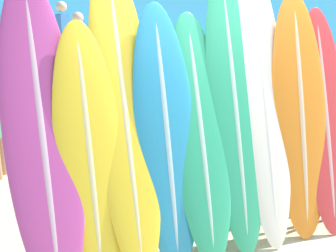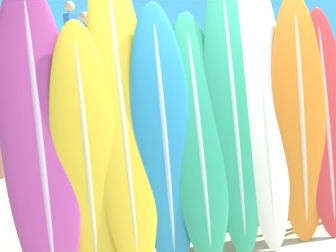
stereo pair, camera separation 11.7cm
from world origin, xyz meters
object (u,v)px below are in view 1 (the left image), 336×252
surfboard_slot_2 (125,120)px  person_mid_beach (64,38)px  surfboard_slot_6 (264,107)px  surfboard_slot_7 (300,118)px  surfboard_slot_0 (42,138)px  surfboard_rack (201,199)px  surfboard_slot_5 (235,116)px  person_far_right (80,52)px  surfboard_slot_1 (90,156)px  surfboard_slot_4 (201,139)px  surfboard_slot_3 (166,139)px  person_near_water (239,74)px  surfboard_slot_8 (325,122)px

surfboard_slot_2 → person_mid_beach: bearing=84.9°
surfboard_slot_6 → surfboard_slot_7: (0.36, -0.05, -0.13)m
surfboard_slot_0 → person_mid_beach: surfboard_slot_0 is taller
surfboard_rack → surfboard_slot_5: size_ratio=1.23×
person_mid_beach → person_far_right: 1.67m
surfboard_slot_1 → surfboard_slot_4: 0.95m
surfboard_slot_2 → surfboard_slot_0: bearing=-178.3°
surfboard_slot_1 → surfboard_slot_5: 1.30m
surfboard_slot_1 → surfboard_slot_4: (0.95, 0.01, 0.02)m
surfboard_slot_3 → surfboard_slot_5: bearing=3.4°
surfboard_slot_0 → surfboard_slot_6: (1.92, -0.00, 0.05)m
surfboard_rack → surfboard_slot_7: (0.99, 0.02, 0.63)m
surfboard_slot_2 → surfboard_slot_7: size_ratio=1.13×
surfboard_slot_5 → person_far_right: (-0.28, 5.68, -0.29)m
surfboard_slot_7 → person_far_right: bearing=99.3°
surfboard_slot_2 → surfboard_slot_5: bearing=-2.0°
surfboard_slot_4 → surfboard_slot_7: (1.00, 0.00, 0.08)m
surfboard_slot_4 → person_near_water: bearing=55.8°
surfboard_slot_4 → surfboard_slot_7: 1.00m
surfboard_slot_0 → person_far_right: 5.82m
person_mid_beach → surfboard_rack: bearing=-128.2°
surfboard_slot_1 → surfboard_slot_6: 1.61m
surfboard_slot_6 → person_far_right: size_ratio=1.50×
surfboard_slot_0 → surfboard_slot_4: surfboard_slot_0 is taller
surfboard_slot_5 → surfboard_slot_7: 0.66m
surfboard_slot_1 → person_near_water: (3.08, 3.14, -0.20)m
surfboard_slot_0 → surfboard_slot_3: 0.98m
surfboard_rack → surfboard_slot_6: 0.99m
surfboard_slot_2 → person_far_right: size_ratio=1.51×
surfboard_slot_5 → surfboard_slot_6: (0.30, 0.01, 0.05)m
surfboard_slot_6 → person_near_water: surfboard_slot_6 is taller
surfboard_slot_7 → surfboard_slot_4: bearing=-179.8°
surfboard_rack → surfboard_slot_7: surfboard_slot_7 is taller
surfboard_rack → surfboard_slot_6: surfboard_slot_6 is taller
surfboard_slot_5 → person_far_right: bearing=92.9°
surfboard_slot_1 → surfboard_slot_8: size_ratio=0.98×
surfboard_rack → person_near_water: person_near_water is taller
surfboard_slot_0 → surfboard_slot_5: surfboard_slot_0 is taller
surfboard_rack → surfboard_slot_2: 1.00m
surfboard_slot_0 → person_near_water: (3.41, 3.07, -0.37)m
surfboard_slot_2 → person_near_water: size_ratio=1.66×
person_far_right → person_near_water: bearing=-68.3°
surfboard_slot_8 → surfboard_rack: bearing=-179.1°
surfboard_slot_2 → surfboard_slot_5: 0.98m
surfboard_slot_2 → surfboard_slot_3: (0.32, -0.07, -0.17)m
surfboard_rack → surfboard_slot_3: 0.67m
surfboard_slot_6 → person_mid_beach: bearing=94.9°
surfboard_slot_0 → surfboard_slot_2: surfboard_slot_2 is taller
surfboard_slot_5 → surfboard_slot_6: surfboard_slot_6 is taller
surfboard_slot_6 → surfboard_slot_2: bearing=179.0°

